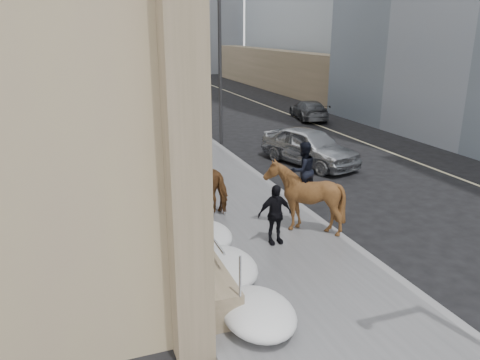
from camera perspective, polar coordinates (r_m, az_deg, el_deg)
name	(u,v)px	position (r m, az deg, el deg)	size (l,w,h in m)	color
ground	(279,274)	(12.28, 4.82, -11.34)	(140.00, 140.00, 0.00)	black
sidewalk	(187,168)	(21.07, -6.53, 1.45)	(5.00, 80.00, 0.12)	#4F5052
curb	(241,163)	(21.79, 0.17, 2.12)	(0.24, 80.00, 0.12)	slate
lane_line	(383,150)	(25.52, 17.06, 3.55)	(0.15, 70.00, 0.01)	#BFB78C
far_podium	(464,106)	(28.41, 25.65, 8.10)	(2.00, 80.00, 4.00)	#75684B
bg_building_far	(49,2)	(81.80, -22.23, 19.49)	(24.00, 12.00, 20.00)	gray
streetlight_mid	(217,58)	(24.84, -2.82, 14.64)	(1.71, 0.24, 8.00)	#2D2D30
streetlight_far	(151,46)	(44.33, -10.81, 15.79)	(1.71, 0.24, 8.00)	#2D2D30
traffic_signal	(172,60)	(32.45, -8.29, 14.23)	(4.10, 0.22, 6.00)	#2D2D30
snow_bank	(163,174)	(18.91, -9.40, 0.69)	(1.70, 18.10, 0.76)	silver
mounted_horse_left	(211,178)	(16.04, -3.58, 0.25)	(1.75, 2.43, 2.60)	#513118
mounted_horse_right	(304,194)	(14.14, 7.77, -1.67)	(2.06, 2.24, 2.74)	#4C2F15
pedestrian	(275,214)	(13.31, 4.27, -4.19)	(1.03, 0.43, 1.75)	black
car_silver	(309,146)	(21.77, 8.46, 4.09)	(2.04, 5.06, 1.72)	#ABAEB3
car_grey	(309,110)	(33.08, 8.38, 8.45)	(1.84, 4.53, 1.31)	#4D5054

